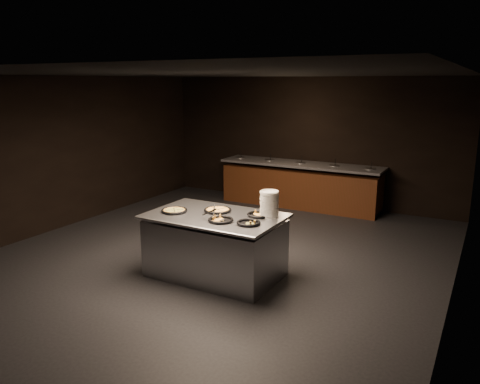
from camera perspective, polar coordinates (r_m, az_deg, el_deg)
The scene contains 11 objects.
room at distance 7.38m, azimuth -2.72°, elevation 2.87°, with size 7.02×8.02×2.92m.
salad_bar at distance 10.72m, azimuth 7.28°, elevation 0.53°, with size 3.70×0.83×1.18m.
serving_counter at distance 6.88m, azimuth -3.02°, elevation -6.64°, with size 1.93×1.24×0.92m.
plate_stack at distance 6.59m, azimuth 3.59°, elevation -1.47°, with size 0.26×0.26×0.37m, color white.
pan_veggie_whole at distance 6.93m, azimuth -8.02°, elevation -2.26°, with size 0.38×0.38×0.04m.
pan_cheese_whole at distance 6.89m, azimuth -2.75°, elevation -2.21°, with size 0.41×0.41×0.04m.
pan_cheese_slices_a at distance 6.66m, azimuth 2.30°, elevation -2.78°, with size 0.33×0.33×0.04m.
pan_cheese_slices_b at distance 6.41m, azimuth -2.36°, elevation -3.42°, with size 0.35×0.35×0.04m.
pan_veggie_slices at distance 6.27m, azimuth 1.05°, elevation -3.78°, with size 0.32×0.32×0.04m.
server_left at distance 6.67m, azimuth -3.22°, elevation -2.30°, with size 0.21×0.27×0.15m.
server_right at distance 6.46m, azimuth -3.40°, elevation -2.74°, with size 0.33×0.10×0.16m.
Camera 1 is at (3.79, -6.19, 2.78)m, focal length 35.00 mm.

